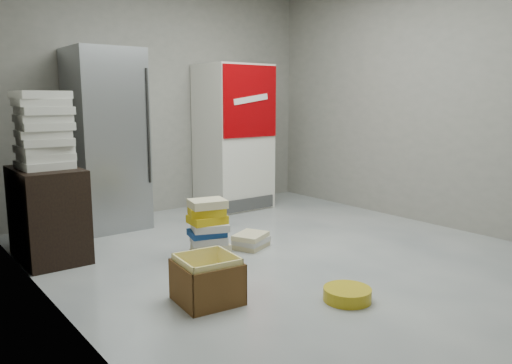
{
  "coord_description": "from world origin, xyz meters",
  "views": [
    {
      "loc": [
        -2.87,
        -3.04,
        1.39
      ],
      "look_at": [
        0.01,
        0.7,
        0.59
      ],
      "focal_mm": 35.0,
      "sensor_mm": 36.0,
      "label": 1
    }
  ],
  "objects_px": {
    "phonebook_stack_main": "(209,229)",
    "steel_fridge": "(106,140)",
    "wood_shelf": "(48,214)",
    "cardboard_box": "(207,283)",
    "coke_cooler": "(234,137)"
  },
  "relations": [
    {
      "from": "steel_fridge",
      "to": "coke_cooler",
      "type": "relative_size",
      "value": 1.06
    },
    {
      "from": "coke_cooler",
      "to": "cardboard_box",
      "type": "bearing_deg",
      "value": -128.57
    },
    {
      "from": "phonebook_stack_main",
      "to": "steel_fridge",
      "type": "bearing_deg",
      "value": 116.57
    },
    {
      "from": "wood_shelf",
      "to": "cardboard_box",
      "type": "height_order",
      "value": "wood_shelf"
    },
    {
      "from": "steel_fridge",
      "to": "cardboard_box",
      "type": "distance_m",
      "value": 2.53
    },
    {
      "from": "wood_shelf",
      "to": "cardboard_box",
      "type": "bearing_deg",
      "value": -70.48
    },
    {
      "from": "wood_shelf",
      "to": "phonebook_stack_main",
      "type": "height_order",
      "value": "wood_shelf"
    },
    {
      "from": "steel_fridge",
      "to": "wood_shelf",
      "type": "height_order",
      "value": "steel_fridge"
    },
    {
      "from": "wood_shelf",
      "to": "phonebook_stack_main",
      "type": "bearing_deg",
      "value": -36.62
    },
    {
      "from": "cardboard_box",
      "to": "phonebook_stack_main",
      "type": "bearing_deg",
      "value": 63.21
    },
    {
      "from": "coke_cooler",
      "to": "cardboard_box",
      "type": "xyz_separation_m",
      "value": [
        -1.89,
        -2.38,
        -0.77
      ]
    },
    {
      "from": "steel_fridge",
      "to": "phonebook_stack_main",
      "type": "relative_size",
      "value": 3.65
    },
    {
      "from": "wood_shelf",
      "to": "phonebook_stack_main",
      "type": "distance_m",
      "value": 1.4
    },
    {
      "from": "wood_shelf",
      "to": "phonebook_stack_main",
      "type": "xyz_separation_m",
      "value": [
        1.12,
        -0.83,
        -0.14
      ]
    },
    {
      "from": "phonebook_stack_main",
      "to": "cardboard_box",
      "type": "distance_m",
      "value": 0.99
    }
  ]
}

